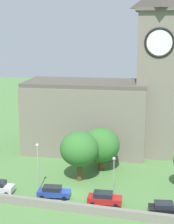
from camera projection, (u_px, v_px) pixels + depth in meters
ground_plane at (96, 159)px, 67.85m from camera, size 200.00×200.00×0.00m
church at (108, 102)px, 70.44m from camera, size 30.02×13.77×31.08m
quay_barrier at (61, 206)px, 49.01m from camera, size 48.47×0.70×1.17m
car_blue at (54, 192)px, 52.53m from camera, size 4.89×2.60×1.69m
car_red at (104, 198)px, 50.51m from camera, size 4.82×2.59×1.75m
car_black at (165, 209)px, 47.71m from camera, size 4.57×2.89×1.67m
streetlamp_west_mid at (38, 160)px, 53.62m from camera, size 0.44×0.44×7.40m
streetlamp_central at (114, 170)px, 51.99m from camera, size 0.44×0.44×6.01m
tree_riverside_east at (79, 149)px, 57.39m from camera, size 6.05×6.05×7.98m
tree_churchyard at (101, 145)px, 61.91m from camera, size 6.45×6.45×7.34m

